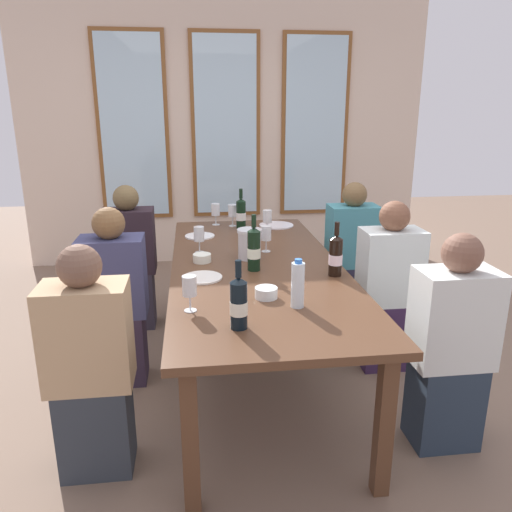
{
  "coord_description": "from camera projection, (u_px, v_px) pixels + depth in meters",
  "views": [
    {
      "loc": [
        -0.37,
        -2.87,
        1.67
      ],
      "look_at": [
        0.0,
        0.01,
        0.79
      ],
      "focal_mm": 35.06,
      "sensor_mm": 36.0,
      "label": 1
    }
  ],
  "objects": [
    {
      "name": "wine_glass_4",
      "position": [
        267.0,
        218.0,
        3.76
      ],
      "size": [
        0.07,
        0.07,
        0.17
      ],
      "color": "white",
      "rests_on": "dining_table"
    },
    {
      "name": "wine_bottle_1",
      "position": [
        242.0,
        213.0,
        3.89
      ],
      "size": [
        0.08,
        0.08,
        0.31
      ],
      "color": "black",
      "rests_on": "dining_table"
    },
    {
      "name": "ground_plane",
      "position": [
        256.0,
        372.0,
        3.26
      ],
      "size": [
        12.0,
        12.0,
        0.0
      ],
      "primitive_type": "plane",
      "color": "#7D6350"
    },
    {
      "name": "wine_bottle_0",
      "position": [
        239.0,
        303.0,
        2.14
      ],
      "size": [
        0.08,
        0.08,
        0.31
      ],
      "color": "black",
      "rests_on": "dining_table"
    },
    {
      "name": "wine_glass_1",
      "position": [
        199.0,
        235.0,
        3.25
      ],
      "size": [
        0.07,
        0.07,
        0.17
      ],
      "color": "white",
      "rests_on": "dining_table"
    },
    {
      "name": "wine_bottle_3",
      "position": [
        336.0,
        255.0,
        2.81
      ],
      "size": [
        0.08,
        0.08,
        0.31
      ],
      "color": "black",
      "rests_on": "dining_table"
    },
    {
      "name": "seated_person_1",
      "position": [
        450.0,
        349.0,
        2.45
      ],
      "size": [
        0.38,
        0.24,
        1.11
      ],
      "color": "#263343",
      "rests_on": "ground"
    },
    {
      "name": "dining_table",
      "position": [
        256.0,
        274.0,
        3.06
      ],
      "size": [
        1.02,
        2.41,
        0.74
      ],
      "color": "#543421",
      "rests_on": "ground"
    },
    {
      "name": "wine_glass_5",
      "position": [
        216.0,
        210.0,
        4.0
      ],
      "size": [
        0.07,
        0.07,
        0.17
      ],
      "color": "white",
      "rests_on": "dining_table"
    },
    {
      "name": "wine_bottle_2",
      "position": [
        254.0,
        249.0,
        2.9
      ],
      "size": [
        0.08,
        0.08,
        0.33
      ],
      "color": "black",
      "rests_on": "dining_table"
    },
    {
      "name": "tasting_bowl_1",
      "position": [
        266.0,
        293.0,
        2.51
      ],
      "size": [
        0.11,
        0.11,
        0.05
      ],
      "primitive_type": "cylinder",
      "color": "white",
      "rests_on": "dining_table"
    },
    {
      "name": "back_wall_with_windows",
      "position": [
        226.0,
        127.0,
        5.24
      ],
      "size": [
        4.22,
        0.1,
        2.9
      ],
      "color": "beige",
      "rests_on": "ground"
    },
    {
      "name": "seated_person_5",
      "position": [
        351.0,
        256.0,
        3.95
      ],
      "size": [
        0.38,
        0.24,
        1.11
      ],
      "color": "#29273E",
      "rests_on": "ground"
    },
    {
      "name": "white_plate_2",
      "position": [
        276.0,
        225.0,
        4.01
      ],
      "size": [
        0.27,
        0.27,
        0.01
      ],
      "primitive_type": "cylinder",
      "color": "white",
      "rests_on": "dining_table"
    },
    {
      "name": "wine_glass_0",
      "position": [
        266.0,
        235.0,
        3.27
      ],
      "size": [
        0.07,
        0.07,
        0.17
      ],
      "color": "white",
      "rests_on": "dining_table"
    },
    {
      "name": "water_bottle",
      "position": [
        298.0,
        285.0,
        2.37
      ],
      "size": [
        0.06,
        0.06,
        0.24
      ],
      "color": "white",
      "rests_on": "dining_table"
    },
    {
      "name": "seated_person_4",
      "position": [
        131.0,
        261.0,
        3.81
      ],
      "size": [
        0.38,
        0.24,
        1.11
      ],
      "color": "#342E3B",
      "rests_on": "ground"
    },
    {
      "name": "wine_glass_3",
      "position": [
        189.0,
        287.0,
        2.32
      ],
      "size": [
        0.07,
        0.07,
        0.17
      ],
      "color": "white",
      "rests_on": "dining_table"
    },
    {
      "name": "seated_person_0",
      "position": [
        90.0,
        369.0,
        2.26
      ],
      "size": [
        0.38,
        0.24,
        1.11
      ],
      "color": "#2F353D",
      "rests_on": "ground"
    },
    {
      "name": "white_plate_1",
      "position": [
        202.0,
        278.0,
        2.8
      ],
      "size": [
        0.22,
        0.22,
        0.01
      ],
      "primitive_type": "cylinder",
      "color": "white",
      "rests_on": "dining_table"
    },
    {
      "name": "seated_person_2",
      "position": [
        115.0,
        302.0,
        3.02
      ],
      "size": [
        0.38,
        0.24,
        1.11
      ],
      "color": "#312538",
      "rests_on": "ground"
    },
    {
      "name": "white_plate_0",
      "position": [
        200.0,
        236.0,
        3.68
      ],
      "size": [
        0.22,
        0.22,
        0.01
      ],
      "primitive_type": "cylinder",
      "color": "white",
      "rests_on": "dining_table"
    },
    {
      "name": "wine_glass_2",
      "position": [
        233.0,
        212.0,
        3.96
      ],
      "size": [
        0.07,
        0.07,
        0.17
      ],
      "color": "white",
      "rests_on": "dining_table"
    },
    {
      "name": "seated_person_3",
      "position": [
        389.0,
        291.0,
        3.21
      ],
      "size": [
        0.38,
        0.24,
        1.11
      ],
      "color": "#362143",
      "rests_on": "ground"
    },
    {
      "name": "metal_pitcher",
      "position": [
        249.0,
        244.0,
        3.13
      ],
      "size": [
        0.16,
        0.16,
        0.19
      ],
      "color": "silver",
      "rests_on": "dining_table"
    },
    {
      "name": "tasting_bowl_0",
      "position": [
        202.0,
        258.0,
        3.08
      ],
      "size": [
        0.11,
        0.11,
        0.05
      ],
      "primitive_type": "cylinder",
      "color": "white",
      "rests_on": "dining_table"
    }
  ]
}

